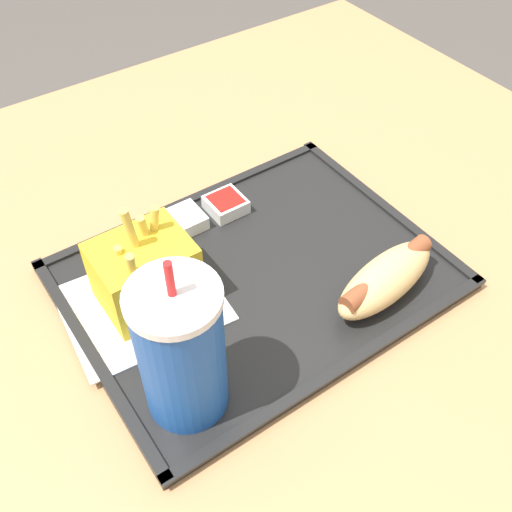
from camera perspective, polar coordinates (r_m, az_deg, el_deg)
dining_table at (r=0.98m, az=-2.44°, el=-17.52°), size 1.23×1.03×0.73m
food_tray at (r=0.68m, az=-0.00°, el=-1.99°), size 0.41×0.32×0.01m
paper_napkin at (r=0.66m, az=-10.78°, el=-4.52°), size 0.18×0.15×0.00m
soda_cup at (r=0.53m, az=-7.13°, el=-8.98°), size 0.08×0.08×0.19m
hot_dog_far at (r=0.66m, az=12.25°, el=-2.09°), size 0.15×0.07×0.05m
fries_carton at (r=0.64m, az=-10.57°, el=-1.57°), size 0.10×0.08×0.13m
sauce_cup_mayo at (r=0.73m, az=-6.84°, el=3.44°), size 0.04×0.04×0.02m
sauce_cup_ketchup at (r=0.75m, az=-2.89°, el=4.97°), size 0.04×0.04×0.02m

